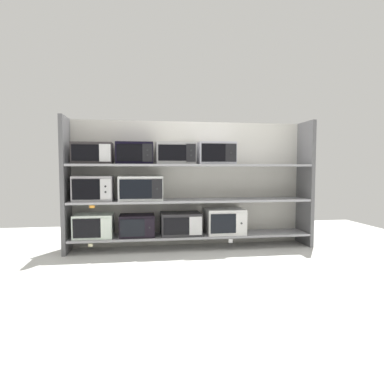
# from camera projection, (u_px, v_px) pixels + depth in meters

# --- Properties ---
(ground) EXTENTS (7.18, 6.00, 0.02)m
(ground) POSITION_uv_depth(u_px,v_px,m) (206.00, 271.00, 3.56)
(ground) COLOR silver
(back_panel) EXTENTS (3.38, 0.04, 1.72)m
(back_panel) POSITION_uv_depth(u_px,v_px,m) (189.00, 184.00, 4.73)
(back_panel) COLOR beige
(back_panel) RESTS_ON ground
(upright_left) EXTENTS (0.05, 0.45, 1.72)m
(upright_left) POSITION_uv_depth(u_px,v_px,m) (66.00, 185.00, 4.24)
(upright_left) COLOR #5B5B5E
(upright_left) RESTS_ON ground
(upright_right) EXTENTS (0.05, 0.45, 1.72)m
(upright_right) POSITION_uv_depth(u_px,v_px,m) (305.00, 184.00, 4.73)
(upright_right) COLOR #5B5B5E
(upright_right) RESTS_ON ground
(shelf_0) EXTENTS (3.18, 0.45, 0.03)m
(shelf_0) POSITION_uv_depth(u_px,v_px,m) (192.00, 235.00, 4.53)
(shelf_0) COLOR #99999E
(shelf_0) RESTS_ON ground
(microwave_0) EXTENTS (0.49, 0.39, 0.30)m
(microwave_0) POSITION_uv_depth(u_px,v_px,m) (94.00, 226.00, 4.32)
(microwave_0) COLOR silver
(microwave_0) RESTS_ON shelf_0
(microwave_1) EXTENTS (0.45, 0.39, 0.28)m
(microwave_1) POSITION_uv_depth(u_px,v_px,m) (137.00, 225.00, 4.41)
(microwave_1) COLOR black
(microwave_1) RESTS_ON shelf_0
(microwave_2) EXTENTS (0.53, 0.42, 0.30)m
(microwave_2) POSITION_uv_depth(u_px,v_px,m) (181.00, 224.00, 4.49)
(microwave_2) COLOR #2B292C
(microwave_2) RESTS_ON shelf_0
(microwave_3) EXTENTS (0.51, 0.44, 0.34)m
(microwave_3) POSITION_uv_depth(u_px,v_px,m) (225.00, 221.00, 4.58)
(microwave_3) COLOR silver
(microwave_3) RESTS_ON shelf_0
(price_tag_0) EXTENTS (0.05, 0.00, 0.04)m
(price_tag_0) POSITION_uv_depth(u_px,v_px,m) (90.00, 245.00, 4.11)
(price_tag_0) COLOR beige
(price_tag_1) EXTENTS (0.06, 0.00, 0.05)m
(price_tag_1) POSITION_uv_depth(u_px,v_px,m) (231.00, 241.00, 4.38)
(price_tag_1) COLOR white
(shelf_1) EXTENTS (3.18, 0.45, 0.03)m
(shelf_1) POSITION_uv_depth(u_px,v_px,m) (192.00, 201.00, 4.50)
(shelf_1) COLOR #99999E
(microwave_4) EXTENTS (0.49, 0.38, 0.32)m
(microwave_4) POSITION_uv_depth(u_px,v_px,m) (93.00, 188.00, 4.29)
(microwave_4) COLOR #A39FA4
(microwave_4) RESTS_ON shelf_1
(microwave_5) EXTENTS (0.57, 0.39, 0.31)m
(microwave_5) POSITION_uv_depth(u_px,v_px,m) (141.00, 188.00, 4.38)
(microwave_5) COLOR silver
(microwave_5) RESTS_ON shelf_1
(price_tag_2) EXTENTS (0.06, 0.00, 0.03)m
(price_tag_2) POSITION_uv_depth(u_px,v_px,m) (92.00, 207.00, 4.09)
(price_tag_2) COLOR orange
(shelf_2) EXTENTS (3.18, 0.45, 0.03)m
(shelf_2) POSITION_uv_depth(u_px,v_px,m) (192.00, 165.00, 4.47)
(shelf_2) COLOR #99999E
(microwave_6) EXTENTS (0.50, 0.34, 0.27)m
(microwave_6) POSITION_uv_depth(u_px,v_px,m) (93.00, 153.00, 4.26)
(microwave_6) COLOR #302C2D
(microwave_6) RESTS_ON shelf_2
(microwave_7) EXTENTS (0.47, 0.35, 0.28)m
(microwave_7) POSITION_uv_depth(u_px,v_px,m) (134.00, 153.00, 4.34)
(microwave_7) COLOR black
(microwave_7) RESTS_ON shelf_2
(microwave_8) EXTENTS (0.51, 0.37, 0.28)m
(microwave_8) POSITION_uv_depth(u_px,v_px,m) (175.00, 153.00, 4.42)
(microwave_8) COLOR #A0A0A0
(microwave_8) RESTS_ON shelf_2
(microwave_9) EXTENTS (0.49, 0.42, 0.29)m
(microwave_9) POSITION_uv_depth(u_px,v_px,m) (215.00, 153.00, 4.50)
(microwave_9) COLOR #B4B4C0
(microwave_9) RESTS_ON shelf_2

